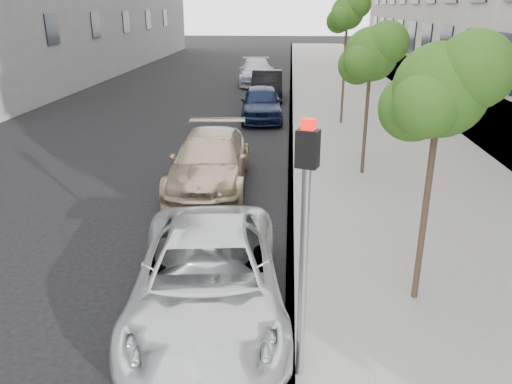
# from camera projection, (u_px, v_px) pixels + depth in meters

# --- Properties ---
(ground) EXTENTS (160.00, 160.00, 0.00)m
(ground) POSITION_uv_depth(u_px,v_px,m) (206.00, 355.00, 7.00)
(ground) COLOR black
(ground) RESTS_ON ground
(sidewalk) EXTENTS (6.40, 72.00, 0.14)m
(sidewalk) POSITION_uv_depth(u_px,v_px,m) (345.00, 88.00, 29.13)
(sidewalk) COLOR gray
(sidewalk) RESTS_ON ground
(curb) EXTENTS (0.15, 72.00, 0.14)m
(curb) POSITION_uv_depth(u_px,v_px,m) (291.00, 88.00, 29.33)
(curb) COLOR #9E9B93
(curb) RESTS_ON ground
(tree_near) EXTENTS (1.69, 1.49, 4.18)m
(tree_near) POSITION_uv_depth(u_px,v_px,m) (443.00, 90.00, 6.97)
(tree_near) COLOR #38281C
(tree_near) RESTS_ON sidewalk
(tree_mid) EXTENTS (1.74, 1.54, 4.13)m
(tree_mid) POSITION_uv_depth(u_px,v_px,m) (372.00, 54.00, 13.08)
(tree_mid) COLOR #38281C
(tree_mid) RESTS_ON sidewalk
(tree_far) EXTENTS (1.61, 1.41, 5.00)m
(tree_far) POSITION_uv_depth(u_px,v_px,m) (348.00, 13.00, 18.83)
(tree_far) COLOR #38281C
(tree_far) RESTS_ON sidewalk
(signal_pole) EXTENTS (0.29, 0.25, 3.33)m
(signal_pole) POSITION_uv_depth(u_px,v_px,m) (305.00, 227.00, 5.72)
(signal_pole) COLOR #939699
(signal_pole) RESTS_ON sidewalk
(minivan) EXTENTS (2.80, 5.10, 1.35)m
(minivan) POSITION_uv_depth(u_px,v_px,m) (208.00, 278.00, 7.66)
(minivan) COLOR silver
(minivan) RESTS_ON ground
(suv) EXTENTS (2.20, 4.99, 1.42)m
(suv) POSITION_uv_depth(u_px,v_px,m) (210.00, 161.00, 13.31)
(suv) COLOR tan
(suv) RESTS_ON ground
(sedan_blue) EXTENTS (1.98, 4.33, 1.44)m
(sedan_blue) POSITION_uv_depth(u_px,v_px,m) (261.00, 103.00, 21.20)
(sedan_blue) COLOR #0F1933
(sedan_blue) RESTS_ON ground
(sedan_black) EXTENTS (1.72, 4.49, 1.46)m
(sedan_black) POSITION_uv_depth(u_px,v_px,m) (267.00, 85.00, 25.80)
(sedan_black) COLOR black
(sedan_black) RESTS_ON ground
(sedan_rear) EXTENTS (2.50, 5.29, 1.49)m
(sedan_rear) POSITION_uv_depth(u_px,v_px,m) (256.00, 72.00, 30.88)
(sedan_rear) COLOR #B1B2B9
(sedan_rear) RESTS_ON ground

